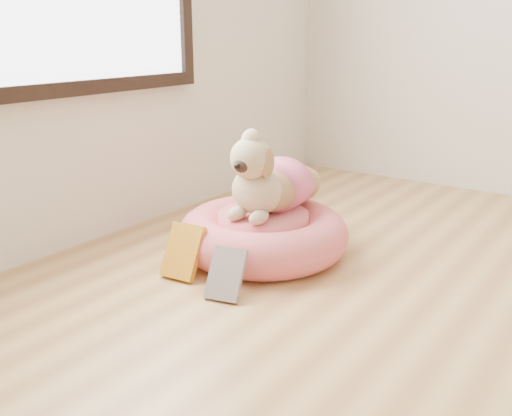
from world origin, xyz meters
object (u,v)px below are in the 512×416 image
Objects in this scene: pet_bed at (263,234)px; book_white at (226,274)px; dog at (270,168)px; book_yellow at (183,252)px.

book_white is (0.12, -0.40, -0.00)m from pet_bed.
dog is 2.64× the size of book_white.
dog is 0.53m from book_white.
book_white is (0.11, -0.43, -0.28)m from dog.
dog is 0.49m from book_yellow.
pet_bed is at bearing -109.65° from dog.
pet_bed is 1.41× the size of dog.
pet_bed is 3.33× the size of book_yellow.
pet_bed reaches higher than book_white.
pet_bed is at bearing 65.25° from book_yellow.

